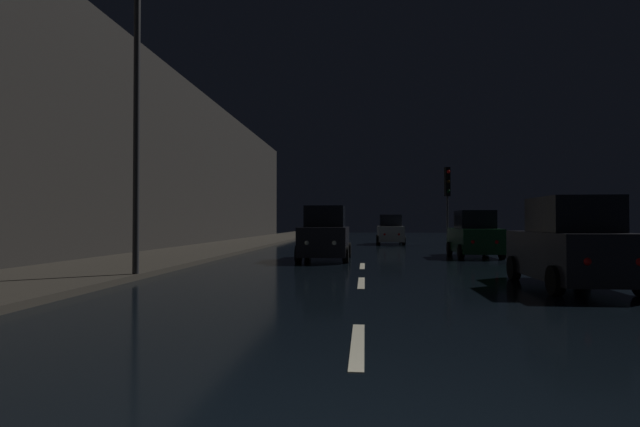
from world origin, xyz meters
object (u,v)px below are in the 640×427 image
(traffic_light_far_right, at_px, (447,188))
(streetlamp_overhead, at_px, (153,67))
(car_approaching_headlights, at_px, (325,235))
(car_parked_right_near, at_px, (570,246))
(car_distant_taillights, at_px, (390,231))
(car_parked_right_far, at_px, (474,236))

(traffic_light_far_right, distance_m, streetlamp_overhead, 23.45)
(car_approaching_headlights, bearing_deg, car_parked_right_near, 39.31)
(streetlamp_overhead, bearing_deg, car_distant_taillights, 71.56)
(traffic_light_far_right, xyz_separation_m, streetlamp_overhead, (-10.70, -20.80, 1.69))
(car_distant_taillights, bearing_deg, car_parked_right_far, -166.05)
(traffic_light_far_right, relative_size, car_distant_taillights, 1.31)
(traffic_light_far_right, bearing_deg, car_distant_taillights, -104.10)
(car_parked_right_far, bearing_deg, traffic_light_far_right, -3.99)
(car_parked_right_near, relative_size, car_parked_right_far, 1.04)
(car_parked_right_near, bearing_deg, car_parked_right_far, 0.00)
(traffic_light_far_right, xyz_separation_m, car_distant_taillights, (-3.71, 0.16, -2.80))
(streetlamp_overhead, xyz_separation_m, car_parked_right_near, (9.89, -0.45, -4.45))
(car_approaching_headlights, bearing_deg, traffic_light_far_right, 153.45)
(traffic_light_far_right, height_order, car_distant_taillights, traffic_light_far_right)
(car_distant_taillights, bearing_deg, car_approaching_headlights, 167.13)
(streetlamp_overhead, xyz_separation_m, car_approaching_headlights, (3.80, 6.99, -4.43))
(car_approaching_headlights, xyz_separation_m, car_parked_right_far, (6.10, 2.28, -0.06))
(car_parked_right_far, bearing_deg, car_distant_taillights, 13.95)
(car_approaching_headlights, bearing_deg, streetlamp_overhead, -28.51)
(traffic_light_far_right, height_order, car_parked_right_near, traffic_light_far_right)
(car_approaching_headlights, xyz_separation_m, car_parked_right_near, (6.10, -7.44, -0.03))
(streetlamp_overhead, distance_m, car_approaching_headlights, 9.10)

